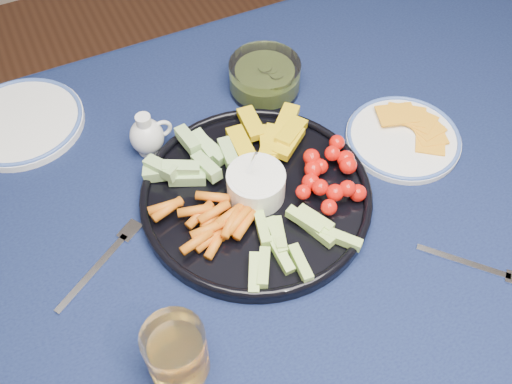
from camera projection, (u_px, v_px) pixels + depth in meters
name	position (u px, v px, depth m)	size (l,w,h in m)	color
dining_table	(330.00, 230.00, 1.02)	(1.67, 1.07, 0.75)	#472A17
crudite_platter	(254.00, 192.00, 0.93)	(0.38, 0.38, 0.12)	black
creamer_pitcher	(147.00, 136.00, 0.99)	(0.08, 0.06, 0.08)	white
pickle_bowl	(265.00, 78.00, 1.09)	(0.14, 0.14, 0.06)	white
cheese_plate	(403.00, 137.00, 1.02)	(0.20, 0.20, 0.02)	white
juice_tumbler	(177.00, 354.00, 0.75)	(0.08, 0.08, 0.10)	white
fork_left	(106.00, 257.00, 0.88)	(0.17, 0.11, 0.00)	silver
fork_right	(482.00, 268.00, 0.87)	(0.13, 0.14, 0.00)	silver
side_plate_extra	(21.00, 122.00, 1.04)	(0.23, 0.23, 0.02)	white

